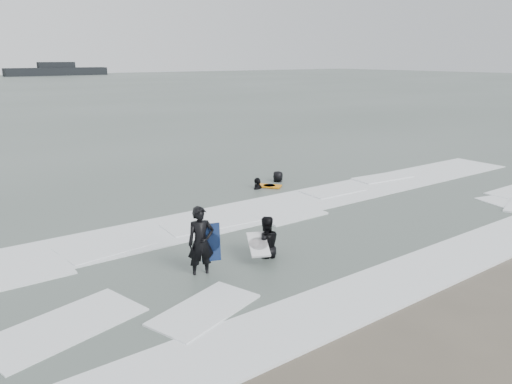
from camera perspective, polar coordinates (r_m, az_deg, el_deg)
ground at (r=13.02m, az=13.14°, el=-9.39°), size 320.00×320.00×0.00m
surfer_centre at (r=12.78m, az=-6.20°, el=-9.56°), size 0.76×0.60×1.85m
surfer_wading at (r=13.81m, az=1.08°, el=-7.51°), size 1.03×0.92×1.74m
surfer_right_near at (r=20.70m, az=0.20°, el=0.27°), size 1.06×0.77×1.67m
surfer_right_far at (r=21.85m, az=2.52°, el=1.06°), size 0.91×0.97×1.67m
surf_foam at (r=15.47m, az=2.82°, el=-4.82°), size 30.03×9.06×0.09m
bodyboards at (r=15.55m, az=-0.58°, el=-2.91°), size 7.08×7.14×1.25m
vessel_horizon at (r=159.25m, az=-21.81°, el=12.75°), size 28.04×5.01×3.81m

